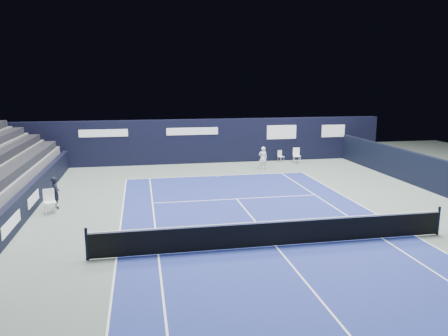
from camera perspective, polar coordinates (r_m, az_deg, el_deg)
The scene contains 12 objects.
ground at distance 17.57m, azimuth 4.79°, elevation -7.80°, with size 48.00×48.00×0.00m, color #56665D.
court_surface at distance 15.77m, azimuth 6.77°, elevation -10.10°, with size 10.97×23.77×0.01m, color navy.
enclosure_wall_right at distance 25.47m, azimuth 25.62°, elevation -0.78°, with size 0.30×22.00×1.80m, color black.
folding_chair_back_a at distance 31.77m, azimuth 7.34°, elevation 1.82°, with size 0.46×0.48×0.83m.
folding_chair_back_b at distance 31.48m, azimuth 9.46°, elevation 1.78°, with size 0.52×0.51×1.08m.
line_judge_chair at distance 20.72m, azimuth -21.84°, elevation -3.84°, with size 0.60×0.59×1.08m.
line_judge at distance 21.31m, azimuth -21.13°, elevation -3.03°, with size 0.54×0.36×1.49m, color black.
court_markings at distance 15.77m, azimuth 6.77°, elevation -10.08°, with size 11.03×23.83×0.00m.
tennis_net at distance 15.59m, azimuth 6.82°, elevation -8.37°, with size 12.90×0.10×1.10m.
back_sponsor_wall at distance 31.09m, azimuth -2.36°, elevation 3.55°, with size 26.00×0.63×3.10m.
side_barrier_left at distance 21.18m, azimuth -24.08°, elevation -3.74°, with size 0.33×22.00×1.20m.
tennis_player at distance 28.90m, azimuth 5.10°, elevation 1.33°, with size 0.59×0.82×1.50m.
Camera 1 is at (-4.55, -13.97, 5.74)m, focal length 35.00 mm.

